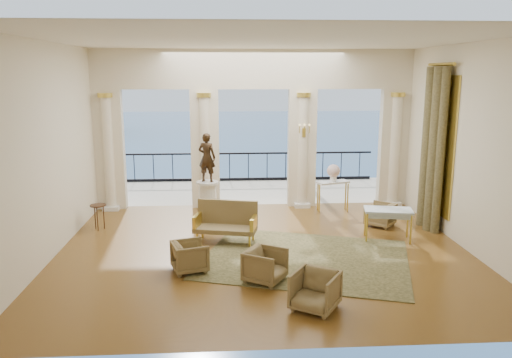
{
  "coord_description": "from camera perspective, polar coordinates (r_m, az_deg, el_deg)",
  "views": [
    {
      "loc": [
        -0.79,
        -10.39,
        3.86
      ],
      "look_at": [
        -0.13,
        0.6,
        1.5
      ],
      "focal_mm": 35.0,
      "sensor_mm": 36.0,
      "label": 1
    }
  ],
  "objects": [
    {
      "name": "headland",
      "position": [
        85.81,
        -23.5,
        6.5
      ],
      "size": [
        22.0,
        18.0,
        6.0
      ],
      "primitive_type": "cube",
      "color": "black",
      "rests_on": "sea"
    },
    {
      "name": "wall_sconce",
      "position": [
        14.17,
        5.51,
        5.41
      ],
      "size": [
        0.3,
        0.11,
        0.33
      ],
      "color": "gold",
      "rests_on": "arcade"
    },
    {
      "name": "armchair_d",
      "position": [
        10.03,
        -7.57,
        -8.62
      ],
      "size": [
        0.77,
        0.8,
        0.67
      ],
      "primitive_type": "imported",
      "rotation": [
        0.0,
        0.0,
        1.88
      ],
      "color": "#423419",
      "rests_on": "ground"
    },
    {
      "name": "palm_tree",
      "position": [
        17.22,
        6.04,
        12.78
      ],
      "size": [
        2.0,
        2.0,
        4.5
      ],
      "color": "#4C3823",
      "rests_on": "terrace"
    },
    {
      "name": "room_walls",
      "position": [
        9.36,
        1.45,
        6.06
      ],
      "size": [
        9.0,
        9.0,
        9.0
      ],
      "color": "#F5EACD",
      "rests_on": "ground"
    },
    {
      "name": "game_table",
      "position": [
        12.03,
        14.87,
        -3.71
      ],
      "size": [
        1.18,
        0.8,
        0.75
      ],
      "rotation": [
        0.0,
        0.0,
        -0.2
      ],
      "color": "#92A8B8",
      "rests_on": "ground"
    },
    {
      "name": "terrace",
      "position": [
        16.68,
        -0.62,
        -1.48
      ],
      "size": [
        10.0,
        3.6,
        0.1
      ],
      "primitive_type": "cube",
      "color": "beige",
      "rests_on": "ground"
    },
    {
      "name": "side_table",
      "position": [
        13.03,
        -17.59,
        -3.21
      ],
      "size": [
        0.39,
        0.39,
        0.64
      ],
      "color": "black",
      "rests_on": "ground"
    },
    {
      "name": "pedestal",
      "position": [
        13.0,
        -5.53,
        -2.78
      ],
      "size": [
        0.61,
        0.61,
        1.12
      ],
      "color": "silver",
      "rests_on": "ground"
    },
    {
      "name": "curtain",
      "position": [
        13.06,
        19.5,
        3.28
      ],
      "size": [
        0.33,
        1.4,
        4.09
      ],
      "color": "#484024",
      "rests_on": "ground"
    },
    {
      "name": "urn",
      "position": [
        14.14,
        8.84,
        0.83
      ],
      "size": [
        0.37,
        0.37,
        0.48
      ],
      "color": "white",
      "rests_on": "console_table"
    },
    {
      "name": "statue",
      "position": [
        12.75,
        -5.64,
        2.47
      ],
      "size": [
        0.53,
        0.44,
        1.25
      ],
      "primitive_type": "imported",
      "rotation": [
        0.0,
        0.0,
        2.79
      ],
      "color": "#302215",
      "rests_on": "pedestal"
    },
    {
      "name": "arcade",
      "position": [
        14.29,
        -0.25,
        6.95
      ],
      "size": [
        9.0,
        0.56,
        4.5
      ],
      "color": "beige",
      "rests_on": "ground"
    },
    {
      "name": "armchair_c",
      "position": [
        13.16,
        14.0,
        -3.85
      ],
      "size": [
        0.87,
        0.88,
        0.66
      ],
      "primitive_type": "imported",
      "rotation": [
        0.0,
        0.0,
        -2.27
      ],
      "color": "#423419",
      "rests_on": "ground"
    },
    {
      "name": "armchair_b",
      "position": [
        8.48,
        6.78,
        -12.38
      ],
      "size": [
        0.94,
        0.93,
        0.72
      ],
      "primitive_type": "imported",
      "rotation": [
        0.0,
        0.0,
        -0.57
      ],
      "color": "#423419",
      "rests_on": "ground"
    },
    {
      "name": "sea",
      "position": [
        71.08,
        -2.78,
        4.09
      ],
      "size": [
        160.0,
        160.0,
        0.0
      ],
      "primitive_type": "plane",
      "color": "#1E508F",
      "rests_on": "ground"
    },
    {
      "name": "balustrade",
      "position": [
        18.14,
        -0.88,
        1.11
      ],
      "size": [
        9.0,
        0.06,
        1.03
      ],
      "color": "black",
      "rests_on": "terrace"
    },
    {
      "name": "rug",
      "position": [
        10.7,
        5.67,
        -9.06
      ],
      "size": [
        4.98,
        4.36,
        0.02
      ],
      "primitive_type": "cube",
      "rotation": [
        0.0,
        0.0,
        -0.3
      ],
      "color": "#292F16",
      "rests_on": "ground"
    },
    {
      "name": "floor",
      "position": [
        11.11,
        0.87,
        -8.24
      ],
      "size": [
        9.0,
        9.0,
        0.0
      ],
      "primitive_type": "plane",
      "color": "#46270D",
      "rests_on": "ground"
    },
    {
      "name": "settee",
      "position": [
        11.64,
        -3.42,
        -4.89
      ],
      "size": [
        1.52,
        0.91,
        0.94
      ],
      "rotation": [
        0.0,
        0.0,
        -0.23
      ],
      "color": "#423419",
      "rests_on": "ground"
    },
    {
      "name": "console_table",
      "position": [
        14.23,
        8.79,
        -0.84
      ],
      "size": [
        0.97,
        0.63,
        0.86
      ],
      "rotation": [
        0.0,
        0.0,
        0.33
      ],
      "color": "silver",
      "rests_on": "ground"
    },
    {
      "name": "armchair_a",
      "position": [
        9.47,
        1.07,
        -9.69
      ],
      "size": [
        0.89,
        0.91,
        0.7
      ],
      "primitive_type": "imported",
      "rotation": [
        0.0,
        0.0,
        1.03
      ],
      "color": "#423419",
      "rests_on": "ground"
    },
    {
      "name": "window_frame",
      "position": [
        13.12,
        20.28,
        3.62
      ],
      "size": [
        0.04,
        1.6,
        3.4
      ],
      "primitive_type": "cube",
      "color": "gold",
      "rests_on": "room_walls"
    }
  ]
}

